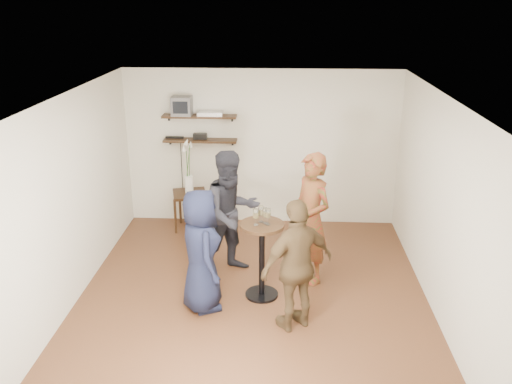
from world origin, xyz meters
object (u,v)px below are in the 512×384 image
(drinks_table, at_px, (262,250))
(person_brown, at_px, (297,265))
(dvd_deck, at_px, (210,113))
(radio, at_px, (200,136))
(person_navy, at_px, (201,251))
(side_table, at_px, (190,199))
(person_dark, at_px, (232,213))
(person_plaid, at_px, (311,219))
(crt_monitor, at_px, (182,106))

(drinks_table, relative_size, person_brown, 0.64)
(dvd_deck, xyz_separation_m, drinks_table, (0.93, -2.37, -1.24))
(radio, height_order, drinks_table, radio)
(dvd_deck, height_order, person_brown, dvd_deck)
(person_navy, distance_m, person_brown, 1.21)
(person_navy, height_order, person_brown, person_brown)
(dvd_deck, height_order, drinks_table, dvd_deck)
(side_table, height_order, drinks_table, drinks_table)
(side_table, relative_size, drinks_table, 0.63)
(drinks_table, height_order, person_dark, person_dark)
(side_table, height_order, person_navy, person_navy)
(person_dark, bearing_deg, person_navy, -140.73)
(side_table, height_order, person_plaid, person_plaid)
(crt_monitor, distance_m, person_navy, 3.02)
(radio, relative_size, side_table, 0.34)
(person_plaid, bearing_deg, person_dark, -136.37)
(person_plaid, bearing_deg, dvd_deck, -177.52)
(person_navy, relative_size, person_brown, 0.98)
(person_dark, relative_size, person_brown, 1.11)
(person_dark, bearing_deg, radio, 76.98)
(radio, xyz_separation_m, person_brown, (1.54, -3.03, -0.72))
(dvd_deck, xyz_separation_m, person_plaid, (1.56, -1.90, -1.00))
(person_dark, distance_m, person_navy, 1.00)
(person_dark, relative_size, person_navy, 1.13)
(crt_monitor, height_order, person_brown, crt_monitor)
(side_table, bearing_deg, crt_monitor, 111.96)
(person_plaid, distance_m, person_brown, 1.16)
(dvd_deck, xyz_separation_m, person_brown, (1.36, -3.03, -1.10))
(side_table, xyz_separation_m, person_plaid, (1.91, -1.62, 0.37))
(radio, height_order, person_navy, radio)
(crt_monitor, bearing_deg, person_brown, -59.03)
(radio, relative_size, person_navy, 0.14)
(radio, bearing_deg, person_brown, -63.02)
(dvd_deck, distance_m, radio, 0.42)
(radio, distance_m, drinks_table, 2.76)
(person_dark, xyz_separation_m, person_brown, (0.88, -1.31, -0.08))
(crt_monitor, xyz_separation_m, person_plaid, (2.02, -1.90, -1.12))
(crt_monitor, distance_m, radio, 0.57)
(side_table, bearing_deg, drinks_table, -58.62)
(crt_monitor, xyz_separation_m, radio, (0.28, 0.00, -0.50))
(drinks_table, bearing_deg, person_navy, -157.18)
(crt_monitor, relative_size, radio, 1.45)
(person_brown, bearing_deg, person_navy, -50.13)
(drinks_table, bearing_deg, crt_monitor, 120.37)
(person_brown, bearing_deg, person_dark, -89.40)
(radio, bearing_deg, person_plaid, -47.41)
(crt_monitor, height_order, drinks_table, crt_monitor)
(crt_monitor, bearing_deg, person_dark, -61.20)
(side_table, xyz_separation_m, person_navy, (0.55, -2.40, 0.25))
(radio, xyz_separation_m, side_table, (-0.17, -0.27, -0.99))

